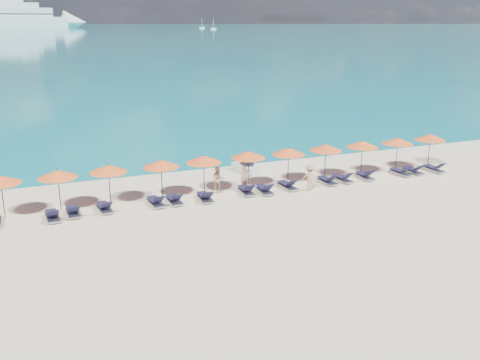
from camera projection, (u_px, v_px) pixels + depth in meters
name	position (u px, v px, depth m)	size (l,w,h in m)	color
ground	(262.00, 218.00, 27.24)	(1400.00, 1400.00, 0.00)	beige
sea	(28.00, 27.00, 613.71)	(1600.00, 1300.00, 0.01)	#1FA9B2
cruise_ship	(17.00, 17.00, 554.33)	(151.66, 65.05, 42.02)	white
sailboat_near	(213.00, 28.00, 508.42)	(5.35, 1.78, 9.82)	white
sailboat_far	(202.00, 27.00, 552.48)	(5.53, 1.84, 10.13)	white
jetski	(246.00, 167.00, 35.41)	(1.33, 2.23, 0.75)	white
beachgoer_a	(245.00, 178.00, 31.49)	(0.56, 0.37, 1.54)	tan
beachgoer_b	(218.00, 180.00, 30.82)	(0.81, 0.46, 1.66)	tan
beachgoer_c	(310.00, 178.00, 31.46)	(1.02, 0.47, 1.58)	tan
umbrella_1	(0.00, 180.00, 26.79)	(2.10, 2.10, 2.28)	black
umbrella_2	(57.00, 174.00, 27.77)	(2.10, 2.10, 2.28)	black
umbrella_3	(108.00, 169.00, 28.76)	(2.10, 2.10, 2.28)	black
umbrella_4	(161.00, 164.00, 29.75)	(2.10, 2.10, 2.28)	black
umbrella_5	(204.00, 159.00, 30.69)	(2.10, 2.10, 2.28)	black
umbrella_6	(248.00, 155.00, 31.73)	(2.10, 2.10, 2.28)	black
umbrella_7	(289.00, 151.00, 32.52)	(2.10, 2.10, 2.28)	black
umbrella_8	(326.00, 147.00, 33.48)	(2.10, 2.10, 2.28)	black
umbrella_9	(363.00, 144.00, 34.38)	(2.10, 2.10, 2.28)	black
umbrella_10	(398.00, 141.00, 35.31)	(2.10, 2.10, 2.28)	black
umbrella_11	(430.00, 137.00, 36.37)	(2.10, 2.10, 2.28)	black
lounger_3	(52.00, 215.00, 26.97)	(0.71, 1.73, 0.66)	silver
lounger_4	(73.00, 211.00, 27.57)	(0.68, 1.72, 0.66)	silver
lounger_5	(104.00, 207.00, 28.17)	(0.79, 1.75, 0.66)	silver
lounger_6	(156.00, 201.00, 29.04)	(0.77, 1.75, 0.66)	silver
lounger_7	(174.00, 199.00, 29.39)	(0.68, 1.72, 0.66)	silver
lounger_8	(205.00, 197.00, 29.79)	(0.70, 1.73, 0.66)	silver
lounger_9	(246.00, 190.00, 30.97)	(0.73, 1.74, 0.66)	silver
lounger_10	(265.00, 189.00, 31.11)	(0.70, 1.73, 0.66)	silver
lounger_11	(287.00, 185.00, 31.90)	(0.74, 1.74, 0.66)	silver
lounger_12	(327.00, 180.00, 32.86)	(0.71, 1.73, 0.66)	silver
lounger_13	(343.00, 178.00, 33.33)	(0.76, 1.75, 0.66)	silver
lounger_14	(365.00, 175.00, 33.88)	(0.73, 1.74, 0.66)	silver
lounger_15	(401.00, 171.00, 34.72)	(0.79, 1.75, 0.66)	silver
lounger_16	(413.00, 170.00, 35.06)	(0.71, 1.73, 0.66)	silver
lounger_17	(434.00, 168.00, 35.49)	(0.70, 1.73, 0.66)	silver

